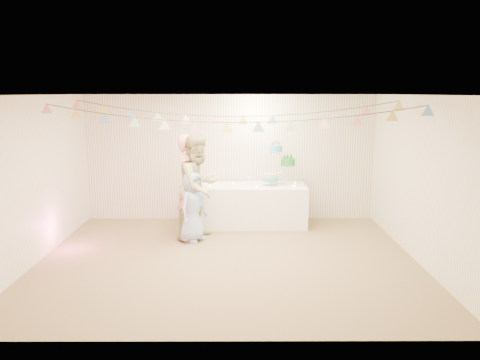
{
  "coord_description": "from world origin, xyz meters",
  "views": [
    {
      "loc": [
        0.18,
        -7.13,
        2.63
      ],
      "look_at": [
        0.2,
        0.8,
        1.15
      ],
      "focal_mm": 35.0,
      "sensor_mm": 36.0,
      "label": 1
    }
  ],
  "objects_px": {
    "person_adult_b": "(199,187)",
    "cake_stand": "(278,168)",
    "table": "(251,205)",
    "person_adult_a": "(190,186)",
    "person_child": "(193,207)"
  },
  "relations": [
    {
      "from": "cake_stand",
      "to": "person_child",
      "type": "xyz_separation_m",
      "value": [
        -1.61,
        -1.06,
        -0.53
      ]
    },
    {
      "from": "table",
      "to": "person_adult_a",
      "type": "distance_m",
      "value": 1.43
    },
    {
      "from": "person_adult_a",
      "to": "person_child",
      "type": "relative_size",
      "value": 1.51
    },
    {
      "from": "table",
      "to": "person_adult_a",
      "type": "bearing_deg",
      "value": -148.53
    },
    {
      "from": "table",
      "to": "person_adult_a",
      "type": "height_order",
      "value": "person_adult_a"
    },
    {
      "from": "person_adult_b",
      "to": "cake_stand",
      "type": "bearing_deg",
      "value": -24.23
    },
    {
      "from": "table",
      "to": "person_child",
      "type": "height_order",
      "value": "person_child"
    },
    {
      "from": "person_adult_b",
      "to": "table",
      "type": "bearing_deg",
      "value": -13.77
    },
    {
      "from": "cake_stand",
      "to": "person_adult_b",
      "type": "height_order",
      "value": "person_adult_b"
    },
    {
      "from": "table",
      "to": "cake_stand",
      "type": "bearing_deg",
      "value": 5.19
    },
    {
      "from": "person_adult_a",
      "to": "person_child",
      "type": "xyz_separation_m",
      "value": [
        0.07,
        -0.32,
        -0.32
      ]
    },
    {
      "from": "person_adult_a",
      "to": "person_adult_b",
      "type": "relative_size",
      "value": 0.99
    },
    {
      "from": "person_adult_b",
      "to": "person_child",
      "type": "xyz_separation_m",
      "value": [
        -0.09,
        -0.19,
        -0.33
      ]
    },
    {
      "from": "cake_stand",
      "to": "person_child",
      "type": "bearing_deg",
      "value": -146.65
    },
    {
      "from": "person_adult_a",
      "to": "person_child",
      "type": "distance_m",
      "value": 0.46
    }
  ]
}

